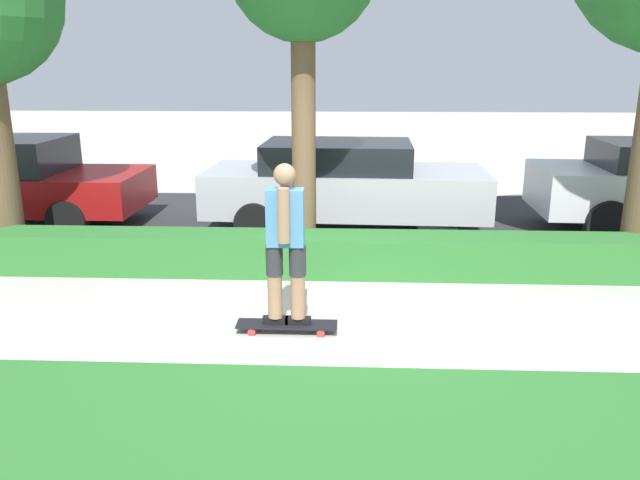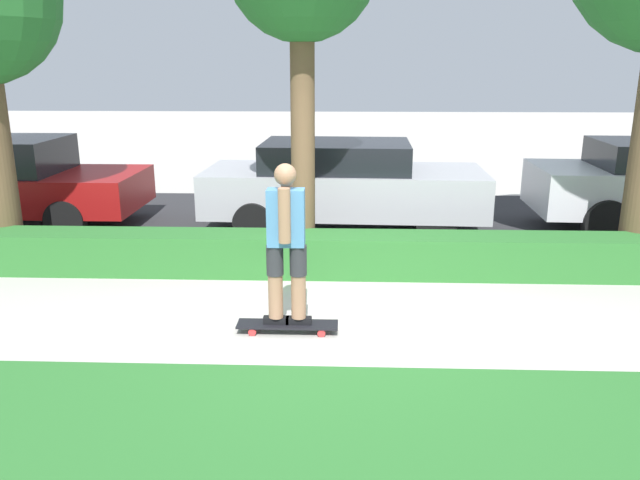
# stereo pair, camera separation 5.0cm
# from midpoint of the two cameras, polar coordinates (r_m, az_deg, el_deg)

# --- Properties ---
(ground_plane) EXTENTS (60.00, 60.00, 0.00)m
(ground_plane) POSITION_cam_midpoint_polar(r_m,az_deg,el_deg) (6.64, 1.72, -7.60)
(ground_plane) COLOR #BCB7AD
(street_asphalt) EXTENTS (18.42, 5.00, 0.01)m
(street_asphalt) POSITION_cam_midpoint_polar(r_m,az_deg,el_deg) (10.62, 2.08, 1.46)
(street_asphalt) COLOR #2D2D30
(street_asphalt) RESTS_ON ground_plane
(hedge_row) EXTENTS (18.42, 0.60, 0.53)m
(hedge_row) POSITION_cam_midpoint_polar(r_m,az_deg,el_deg) (8.05, 1.91, -1.32)
(hedge_row) COLOR #2D702D
(hedge_row) RESTS_ON ground_plane
(skateboard) EXTENTS (1.02, 0.24, 0.10)m
(skateboard) POSITION_cam_midpoint_polar(r_m,az_deg,el_deg) (6.39, -2.82, -7.76)
(skateboard) COLOR black
(skateboard) RESTS_ON ground_plane
(skater_person) EXTENTS (0.49, 0.42, 1.63)m
(skater_person) POSITION_cam_midpoint_polar(r_m,az_deg,el_deg) (6.09, -2.93, -0.09)
(skater_person) COLOR black
(skater_person) RESTS_ON skateboard
(parked_car_middle) EXTENTS (4.54, 1.96, 1.43)m
(parked_car_middle) POSITION_cam_midpoint_polar(r_m,az_deg,el_deg) (10.18, 2.34, 5.16)
(parked_car_middle) COLOR #B7B7BC
(parked_car_middle) RESTS_ON ground_plane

